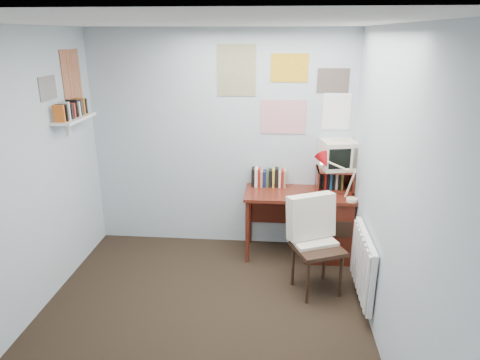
% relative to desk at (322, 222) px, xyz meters
% --- Properties ---
extents(ground, '(3.50, 3.50, 0.00)m').
position_rel_desk_xyz_m(ground, '(-1.17, -1.48, -0.41)').
color(ground, black).
rests_on(ground, ground).
extents(back_wall, '(3.00, 0.02, 2.50)m').
position_rel_desk_xyz_m(back_wall, '(-1.17, 0.27, 0.84)').
color(back_wall, '#A6B7BE').
rests_on(back_wall, ground).
extents(left_wall, '(0.02, 3.50, 2.50)m').
position_rel_desk_xyz_m(left_wall, '(-2.67, -1.48, 0.84)').
color(left_wall, '#A6B7BE').
rests_on(left_wall, ground).
extents(right_wall, '(0.02, 3.50, 2.50)m').
position_rel_desk_xyz_m(right_wall, '(0.33, -1.48, 0.84)').
color(right_wall, '#A6B7BE').
rests_on(right_wall, ground).
extents(ceiling, '(3.00, 3.50, 0.02)m').
position_rel_desk_xyz_m(ceiling, '(-1.17, -1.48, 2.09)').
color(ceiling, white).
rests_on(ceiling, back_wall).
extents(desk, '(1.20, 0.55, 0.76)m').
position_rel_desk_xyz_m(desk, '(0.00, 0.00, 0.00)').
color(desk, '#5E2115').
rests_on(desk, ground).
extents(desk_chair, '(0.61, 0.60, 0.93)m').
position_rel_desk_xyz_m(desk_chair, '(-0.11, -0.75, 0.06)').
color(desk_chair, black).
rests_on(desk_chair, ground).
extents(desk_lamp, '(0.31, 0.27, 0.44)m').
position_rel_desk_xyz_m(desk_lamp, '(0.27, -0.22, 0.57)').
color(desk_lamp, '#B80C14').
rests_on(desk_lamp, desk).
extents(tv_riser, '(0.40, 0.30, 0.25)m').
position_rel_desk_xyz_m(tv_riser, '(0.12, 0.11, 0.48)').
color(tv_riser, '#5E2115').
rests_on(tv_riser, desk).
extents(crt_tv, '(0.42, 0.40, 0.34)m').
position_rel_desk_xyz_m(crt_tv, '(0.15, 0.13, 0.78)').
color(crt_tv, beige).
rests_on(crt_tv, tv_riser).
extents(book_row, '(0.60, 0.14, 0.22)m').
position_rel_desk_xyz_m(book_row, '(-0.51, 0.18, 0.46)').
color(book_row, '#5E2115').
rests_on(book_row, desk).
extents(radiator, '(0.09, 0.80, 0.60)m').
position_rel_desk_xyz_m(radiator, '(0.29, -0.93, 0.01)').
color(radiator, white).
rests_on(radiator, right_wall).
extents(wall_shelf, '(0.20, 0.62, 0.24)m').
position_rel_desk_xyz_m(wall_shelf, '(-2.57, -0.38, 1.21)').
color(wall_shelf, white).
rests_on(wall_shelf, left_wall).
extents(posters_back, '(1.20, 0.01, 0.90)m').
position_rel_desk_xyz_m(posters_back, '(-0.47, 0.26, 1.44)').
color(posters_back, white).
rests_on(posters_back, back_wall).
extents(posters_left, '(0.01, 0.70, 0.60)m').
position_rel_desk_xyz_m(posters_left, '(-2.67, -0.38, 1.59)').
color(posters_left, white).
rests_on(posters_left, left_wall).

